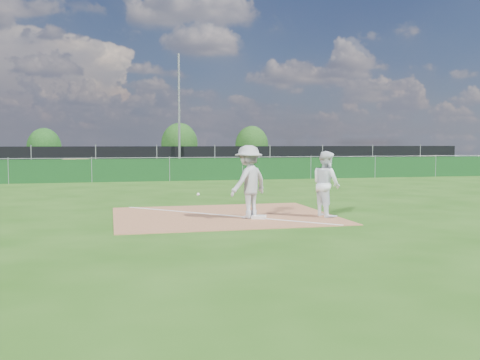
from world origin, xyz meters
name	(u,v)px	position (x,y,z in m)	size (l,w,h in m)	color
ground	(182,189)	(0.00, 10.00, 0.00)	(90.00, 90.00, 0.00)	#224F11
infield_dirt	(224,216)	(0.00, 1.00, 0.01)	(6.00, 5.00, 0.02)	#9B613E
foul_line	(224,215)	(0.00, 1.00, 0.03)	(0.08, 7.00, 0.01)	white
green_fence	(170,170)	(0.00, 15.00, 0.60)	(44.00, 0.05, 1.20)	#0F3A15
dirt_mound	(76,168)	(-5.00, 18.50, 0.58)	(3.38, 2.60, 1.17)	olive
black_fence	(157,160)	(0.00, 23.00, 0.90)	(46.00, 0.04, 1.80)	black
parking_lot	(151,169)	(0.00, 28.00, 0.01)	(46.00, 9.00, 0.01)	black
light_pole	(179,114)	(1.50, 22.70, 4.00)	(0.16, 0.16, 8.00)	slate
first_base	(259,217)	(0.79, 0.18, 0.06)	(0.37, 0.37, 0.08)	silver
play_at_first	(249,182)	(0.54, 0.32, 1.00)	(2.15, 1.31, 1.95)	silver
runner	(326,184)	(2.72, 0.20, 0.91)	(0.88, 0.69, 1.82)	white
car_left	(47,160)	(-7.52, 27.58, 0.77)	(1.80, 4.47, 1.52)	#96999D
car_mid	(131,161)	(-1.57, 27.41, 0.70)	(1.47, 4.20, 1.38)	black
car_right	(233,161)	(6.15, 26.55, 0.60)	(1.66, 4.08, 1.18)	black
tree_left	(44,147)	(-8.35, 33.09, 1.67)	(2.74, 2.74, 3.25)	#382316
tree_mid	(179,144)	(2.82, 33.19, 1.94)	(3.18, 3.18, 3.77)	#382316
tree_right	(252,145)	(9.61, 34.12, 1.84)	(3.02, 3.02, 3.58)	#382316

